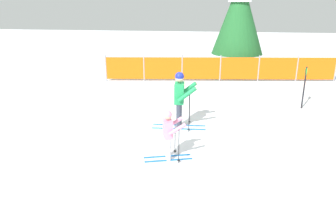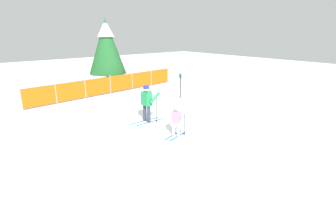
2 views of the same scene
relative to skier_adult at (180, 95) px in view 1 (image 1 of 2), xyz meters
The scene contains 6 objects.
ground_plane 1.02m from the skier_adult, 139.00° to the right, with size 60.00×60.00×0.00m, color white.
skier_adult is the anchor object (origin of this frame).
skier_child 2.04m from the skier_adult, 92.36° to the right, with size 1.16×0.63×1.21m.
safety_fence 6.08m from the skier_adult, 77.42° to the left, with size 10.46×1.22×1.19m.
conifer_far 8.30m from the skier_adult, 74.49° to the left, with size 2.53×2.53×4.70m.
trail_marker 4.65m from the skier_adult, 29.71° to the left, with size 0.06×0.28×1.46m.
Camera 1 is at (0.94, -8.83, 3.62)m, focal length 35.00 mm.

